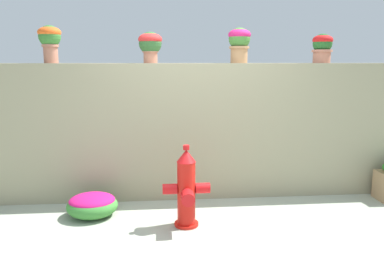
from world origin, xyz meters
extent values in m
plane|color=#9BA290|center=(0.00, 0.00, 0.00)|extent=(24.00, 24.00, 0.00)
cube|color=gray|center=(0.00, 1.29, 0.88)|extent=(6.65, 0.41, 1.77)
cylinder|color=#AC6B54|center=(-1.79, 1.27, 1.88)|extent=(0.17, 0.17, 0.23)
cylinder|color=#AC6B54|center=(-1.79, 1.27, 1.98)|extent=(0.20, 0.20, 0.03)
sphere|color=#35742F|center=(-1.79, 1.27, 2.09)|extent=(0.27, 0.27, 0.27)
ellipsoid|color=#ED5A1D|center=(-1.79, 1.27, 2.14)|extent=(0.28, 0.28, 0.15)
cylinder|color=#AD6B54|center=(-0.57, 1.31, 1.85)|extent=(0.18, 0.18, 0.16)
cylinder|color=#AD6B54|center=(-0.57, 1.31, 1.91)|extent=(0.21, 0.21, 0.03)
sphere|color=#2D592B|center=(-0.57, 1.31, 2.01)|extent=(0.29, 0.29, 0.29)
ellipsoid|color=red|center=(-0.57, 1.31, 2.06)|extent=(0.30, 0.30, 0.16)
cylinder|color=#AC7B52|center=(0.58, 1.33, 1.87)|extent=(0.22, 0.22, 0.22)
cylinder|color=#AC7B52|center=(0.58, 1.33, 1.97)|extent=(0.26, 0.26, 0.03)
sphere|color=#3F7530|center=(0.58, 1.33, 2.08)|extent=(0.28, 0.28, 0.28)
ellipsoid|color=#C51C60|center=(0.58, 1.33, 2.13)|extent=(0.29, 0.29, 0.15)
cylinder|color=#B9725B|center=(1.70, 1.33, 1.85)|extent=(0.23, 0.23, 0.17)
cylinder|color=#B9725B|center=(1.70, 1.33, 1.92)|extent=(0.27, 0.27, 0.03)
sphere|color=#255F26|center=(1.70, 1.33, 2.02)|extent=(0.25, 0.25, 0.25)
ellipsoid|color=red|center=(1.70, 1.33, 2.06)|extent=(0.27, 0.27, 0.14)
cylinder|color=red|center=(-0.19, 0.30, 0.01)|extent=(0.27, 0.27, 0.03)
cylinder|color=red|center=(-0.19, 0.30, 0.36)|extent=(0.20, 0.20, 0.73)
cone|color=red|center=(-0.19, 0.30, 0.79)|extent=(0.21, 0.21, 0.13)
cylinder|color=red|center=(-0.19, 0.30, 0.88)|extent=(0.07, 0.07, 0.05)
cylinder|color=red|center=(-0.37, 0.30, 0.43)|extent=(0.16, 0.11, 0.11)
cylinder|color=red|center=(-0.01, 0.30, 0.43)|extent=(0.16, 0.11, 0.11)
cylinder|color=red|center=(-0.19, 0.12, 0.39)|extent=(0.14, 0.18, 0.14)
ellipsoid|color=#3C8235|center=(-1.27, 0.66, 0.13)|extent=(0.59, 0.53, 0.28)
ellipsoid|color=#C71563|center=(-1.27, 0.66, 0.19)|extent=(0.53, 0.47, 0.15)
camera|label=1|loc=(-0.48, -3.64, 1.80)|focal=35.54mm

